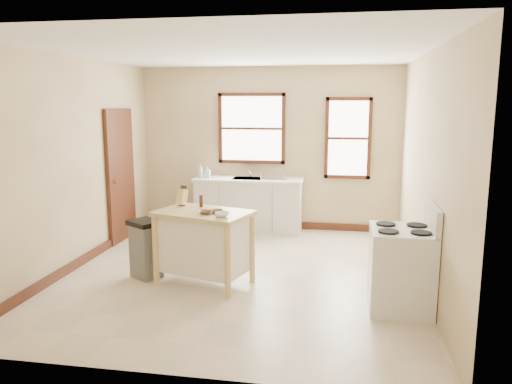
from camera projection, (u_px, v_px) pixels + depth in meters
floor at (241, 274)px, 6.50m from camera, size 5.00×5.00×0.00m
ceiling at (239, 52)px, 6.00m from camera, size 5.00×5.00×0.00m
wall_back at (269, 149)px, 8.67m from camera, size 4.50×0.04×2.80m
wall_left at (74, 163)px, 6.62m from camera, size 0.04×5.00×2.80m
wall_right at (427, 171)px, 5.87m from camera, size 0.04×5.00×2.80m
window_main at (252, 129)px, 8.64m from camera, size 1.17×0.06×1.22m
window_side at (348, 138)px, 8.39m from camera, size 0.77×0.06×1.37m
door_left at (121, 175)px, 7.94m from camera, size 0.06×0.90×2.10m
baseboard_back at (268, 224)px, 8.88m from camera, size 4.50×0.04×0.12m
baseboard_left at (83, 260)px, 6.86m from camera, size 0.04×5.00×0.12m
sink_counter at (249, 205)px, 8.60m from camera, size 1.86×0.62×0.92m
faucet at (251, 170)px, 8.67m from camera, size 0.03×0.03×0.22m
soap_bottle_a at (200, 171)px, 8.61m from camera, size 0.10×0.10×0.23m
soap_bottle_b at (207, 172)px, 8.54m from camera, size 0.09×0.09×0.19m
dish_rack at (274, 176)px, 8.37m from camera, size 0.44×0.34×0.11m
kitchen_island at (204, 248)px, 6.08m from camera, size 1.26×0.99×0.91m
knife_block at (182, 198)px, 6.34m from camera, size 0.13×0.13×0.20m
pepper_grinder at (201, 201)px, 6.24m from camera, size 0.05×0.05×0.15m
bowl_a at (206, 212)px, 5.87m from camera, size 0.18×0.18×0.04m
bowl_b at (217, 211)px, 5.91m from camera, size 0.19×0.19×0.04m
bowl_c at (222, 215)px, 5.72m from camera, size 0.20×0.20×0.05m
trash_bin at (146, 249)px, 6.31m from camera, size 0.49×0.48×0.74m
gas_stove at (401, 257)px, 5.32m from camera, size 0.71×0.72×1.15m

